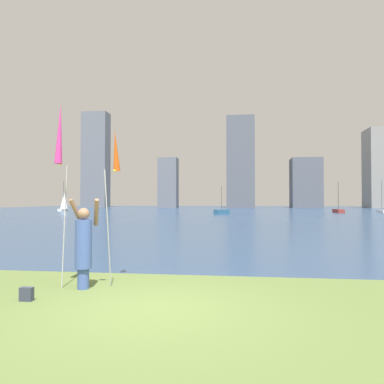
# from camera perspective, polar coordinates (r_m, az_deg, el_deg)

# --- Properties ---
(ground) EXTENTS (120.00, 138.00, 0.12)m
(ground) POSITION_cam_1_polar(r_m,az_deg,el_deg) (57.44, 5.95, -3.16)
(ground) COLOR #5B7038
(person) EXTENTS (0.69, 0.51, 1.89)m
(person) POSITION_cam_1_polar(r_m,az_deg,el_deg) (8.35, -16.01, -7.59)
(person) COLOR #3F59A5
(person) RESTS_ON ground
(kite_flag_left) EXTENTS (0.16, 0.49, 3.91)m
(kite_flag_left) POSITION_cam_1_polar(r_m,az_deg,el_deg) (8.49, -19.30, 7.75)
(kite_flag_left) COLOR #B2B2B7
(kite_flag_left) RESTS_ON ground
(kite_flag_right) EXTENTS (0.16, 0.87, 3.42)m
(kite_flag_right) POSITION_cam_1_polar(r_m,az_deg,el_deg) (8.72, -11.47, 5.42)
(kite_flag_right) COLOR #B2B2B7
(kite_flag_right) RESTS_ON ground
(bag) EXTENTS (0.24, 0.12, 0.25)m
(bag) POSITION_cam_1_polar(r_m,az_deg,el_deg) (7.85, -23.66, -13.90)
(bag) COLOR #33384C
(bag) RESTS_ON ground
(sailboat_0) EXTENTS (1.16, 2.80, 4.60)m
(sailboat_0) POSITION_cam_1_polar(r_m,az_deg,el_deg) (59.99, 21.19, -2.64)
(sailboat_0) COLOR maroon
(sailboat_0) RESTS_ON ground
(sailboat_1) EXTENTS (1.35, 2.62, 5.10)m
(sailboat_1) POSITION_cam_1_polar(r_m,az_deg,el_deg) (68.40, -18.73, -1.39)
(sailboat_1) COLOR white
(sailboat_1) RESTS_ON ground
(sailboat_5) EXTENTS (2.11, 2.18, 3.75)m
(sailboat_5) POSITION_cam_1_polar(r_m,az_deg,el_deg) (50.98, 4.47, -2.97)
(sailboat_5) COLOR #2D6084
(sailboat_5) RESTS_ON ground
(sailboat_6) EXTENTS (1.03, 2.08, 4.83)m
(sailboat_6) POSITION_cam_1_polar(r_m,az_deg,el_deg) (63.69, 26.69, -2.56)
(sailboat_6) COLOR silver
(sailboat_6) RESTS_ON ground
(skyline_tower_0) EXTENTS (6.56, 4.21, 24.87)m
(skyline_tower_0) POSITION_cam_1_polar(r_m,az_deg,el_deg) (102.75, -14.29, 4.69)
(skyline_tower_0) COLOR slate
(skyline_tower_0) RESTS_ON ground
(skyline_tower_1) EXTENTS (4.74, 4.03, 12.53)m
(skyline_tower_1) POSITION_cam_1_polar(r_m,az_deg,el_deg) (95.81, -3.60, 1.39)
(skyline_tower_1) COLOR slate
(skyline_tower_1) RESTS_ON ground
(skyline_tower_2) EXTENTS (6.87, 6.30, 22.69)m
(skyline_tower_2) POSITION_cam_1_polar(r_m,az_deg,el_deg) (95.84, 7.33, 4.44)
(skyline_tower_2) COLOR #565B66
(skyline_tower_2) RESTS_ON ground
(skyline_tower_3) EXTENTS (7.32, 6.65, 12.33)m
(skyline_tower_3) POSITION_cam_1_polar(r_m,az_deg,el_deg) (98.91, 16.77, 1.30)
(skyline_tower_3) COLOR #565B66
(skyline_tower_3) RESTS_ON ground
(skyline_tower_4) EXTENTS (6.12, 7.36, 19.32)m
(skyline_tower_4) POSITION_cam_1_polar(r_m,az_deg,el_deg) (103.44, 26.37, 3.20)
(skyline_tower_4) COLOR gray
(skyline_tower_4) RESTS_ON ground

